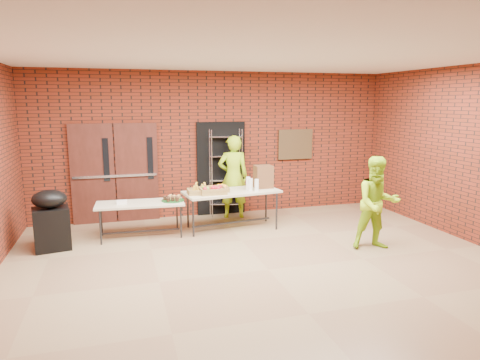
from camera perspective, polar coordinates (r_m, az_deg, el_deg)
The scene contains 19 objects.
room at distance 6.28m, azimuth 3.96°, elevation 1.80°, with size 8.08×7.08×3.28m.
double_doors at distance 9.39m, azimuth -16.27°, elevation 0.89°, with size 1.78×0.12×2.10m.
dark_doorway at distance 9.67m, azimuth -2.54°, elevation 1.54°, with size 1.10×0.06×2.10m, color black.
bronze_plaque at distance 10.17m, azimuth 7.39°, elevation 4.74°, with size 0.85×0.04×0.70m, color #45311B.
wire_rack at distance 9.57m, azimuth -1.88°, elevation 0.97°, with size 0.71×0.24×1.94m, color #BCBCC3, non-canonical shape.
table_left at distance 8.27m, azimuth -13.17°, elevation -3.34°, with size 1.65×0.75×0.67m.
table_right at distance 8.56m, azimuth -1.10°, elevation -1.89°, with size 1.98×1.03×0.78m.
basket_bananas at distance 8.29m, azimuth -5.57°, elevation -1.49°, with size 0.41×0.32×0.13m.
basket_oranges at distance 8.49m, azimuth -3.02°, elevation -1.17°, with size 0.42×0.32×0.13m.
basket_apples at distance 8.29m, azimuth -3.66°, elevation -1.38°, with size 0.50×0.39×0.16m.
muffin_tray at distance 8.28m, azimuth -8.96°, elevation -2.43°, with size 0.43×0.43×0.11m.
napkin_box at distance 8.24m, azimuth -15.48°, elevation -2.87°, with size 0.19×0.13×0.06m, color white.
coffee_dispenser at distance 8.85m, azimuth 3.12°, elevation 0.46°, with size 0.35×0.32×0.46m, color brown.
cup_stack_front at distance 8.55m, azimuth 1.42°, elevation -0.62°, with size 0.08×0.08×0.25m, color white.
cup_stack_mid at distance 8.51m, azimuth 2.23°, elevation -0.69°, with size 0.08×0.08×0.24m, color white.
cup_stack_back at distance 8.65m, azimuth 1.09°, elevation -0.45°, with size 0.09×0.09×0.26m, color white.
covered_grill at distance 8.09m, azimuth -23.89°, elevation -4.87°, with size 0.66×0.58×1.06m.
volunteer_woman at distance 9.39m, azimuth -0.92°, elevation 0.43°, with size 0.67×0.44×1.82m, color #9ACD16.
volunteer_man at distance 7.75m, azimuth 17.84°, elevation -2.97°, with size 0.79×0.61×1.62m, color #9ACD16.
Camera 1 is at (-2.13, -5.83, 2.53)m, focal length 32.00 mm.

